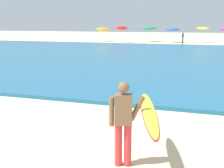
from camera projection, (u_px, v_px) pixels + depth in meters
sea at (142, 57)px, 23.34m from camera, size 120.00×28.00×0.14m
surfer_with_board at (135, 117)px, 5.51m from camera, size 1.21×2.41×1.73m
beach_umbrella_0 at (103, 29)px, 42.99m from camera, size 1.97×2.01×2.15m
beach_umbrella_1 at (122, 28)px, 41.09m from camera, size 1.72×1.77×2.43m
beach_umbrella_2 at (149, 28)px, 41.55m from camera, size 2.25×2.28×2.40m
beach_umbrella_3 at (173, 29)px, 40.65m from camera, size 2.08×2.09×2.09m
beach_umbrella_4 at (203, 28)px, 39.29m from camera, size 1.71×1.71×2.25m
beachgoer_near_row_left at (183, 37)px, 38.47m from camera, size 0.32×0.20×1.58m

